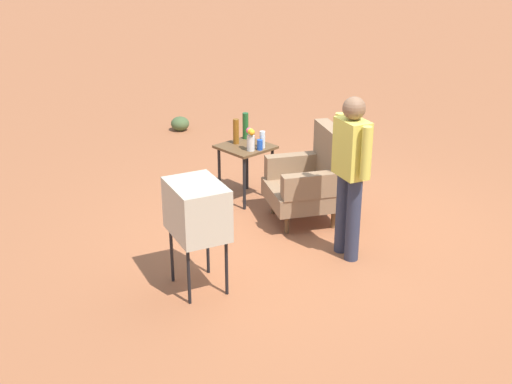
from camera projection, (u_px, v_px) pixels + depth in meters
The scene contains 11 objects.
ground_plane at pixel (310, 234), 7.25m from camera, with size 60.00×60.00×0.00m, color #A05B38.
armchair at pixel (312, 178), 7.40m from camera, with size 1.04×1.05×1.06m.
side_table at pixel (246, 154), 7.93m from camera, with size 0.56×0.56×0.68m.
tv_on_stand at pixel (197, 210), 5.91m from camera, with size 0.70×0.59×1.03m.
person_standing at pixel (351, 168), 6.44m from camera, with size 0.54×0.32×1.64m.
bottle_wine_green at pixel (246, 126), 8.08m from camera, with size 0.07×0.07×0.32m, color #1E5623.
bottle_tall_amber at pixel (236, 131), 7.91m from camera, with size 0.07×0.07×0.30m, color brown.
soda_can_blue at pixel (260, 145), 7.73m from camera, with size 0.07×0.07×0.12m, color blue.
bottle_short_clear at pixel (262, 140), 7.78m from camera, with size 0.06×0.06×0.20m, color silver.
flower_vase at pixel (251, 138), 7.67m from camera, with size 0.15×0.10×0.27m.
shrub_lone at pixel (180, 124), 10.68m from camera, with size 0.29×0.29×0.22m, color #475B33.
Camera 1 is at (4.39, -4.87, 3.19)m, focal length 47.08 mm.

